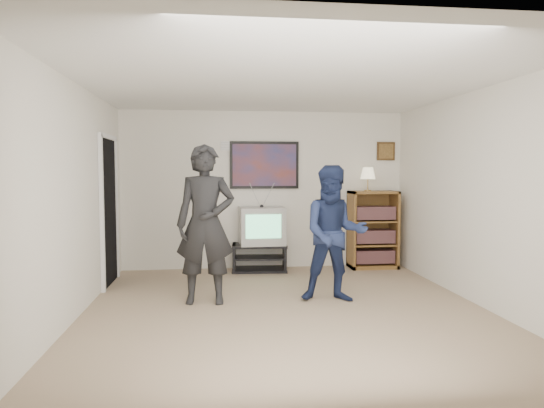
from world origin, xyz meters
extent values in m
cube|color=#76644A|center=(0.00, 0.00, 0.00)|extent=(4.50, 5.00, 0.01)
cube|color=white|center=(0.00, 0.00, 2.50)|extent=(4.50, 5.00, 0.01)
cube|color=silver|center=(0.00, 2.50, 1.25)|extent=(4.50, 0.01, 2.50)
cube|color=silver|center=(-2.25, 0.00, 1.25)|extent=(0.01, 5.00, 2.50)
cube|color=silver|center=(2.25, 0.00, 1.25)|extent=(0.01, 5.00, 2.50)
cube|color=black|center=(-0.10, 2.23, 0.40)|extent=(0.88, 0.53, 0.04)
cube|color=black|center=(-0.10, 2.23, 0.02)|extent=(0.88, 0.53, 0.04)
cube|color=black|center=(-0.50, 2.23, 0.21)|extent=(0.07, 0.45, 0.42)
cube|color=black|center=(0.29, 2.23, 0.21)|extent=(0.07, 0.45, 0.42)
imported|color=black|center=(-0.90, 0.49, 0.94)|extent=(0.71, 0.50, 1.87)
imported|color=#1B264A|center=(0.63, 0.39, 0.81)|extent=(0.87, 0.71, 1.63)
cube|color=white|center=(-0.93, 0.72, 1.27)|extent=(0.06, 0.13, 0.04)
cube|color=white|center=(0.68, 0.58, 1.01)|extent=(0.04, 0.11, 0.03)
cube|color=black|center=(0.00, 2.48, 1.65)|extent=(1.10, 0.03, 0.75)
cube|color=white|center=(-0.55, 2.48, 1.95)|extent=(0.28, 0.02, 0.14)
cube|color=#4B3218|center=(2.00, 2.48, 1.88)|extent=(0.30, 0.03, 0.30)
cube|color=black|center=(-2.23, 1.60, 1.00)|extent=(0.03, 0.85, 2.00)
camera|label=1|loc=(-0.78, -5.21, 1.57)|focal=32.00mm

